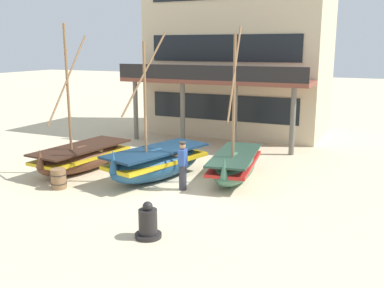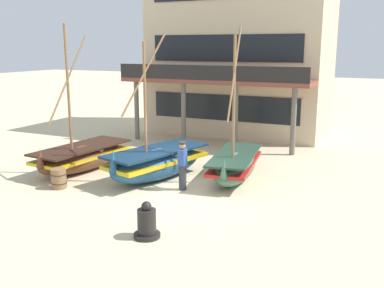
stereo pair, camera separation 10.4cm
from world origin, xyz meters
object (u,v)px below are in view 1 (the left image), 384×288
object	(u,v)px
harbor_building_main	(240,48)
fishing_boat_centre_large	(82,157)
fishing_boat_near_left	(235,165)
fisherman_by_hull	(183,166)
capstan_winch	(148,223)
wooden_barrel	(59,179)
fishing_boat_far_right	(156,162)

from	to	relation	value
harbor_building_main	fishing_boat_centre_large	bearing A→B (deg)	-105.13
fishing_boat_near_left	fisherman_by_hull	size ratio (longest dim) A/B	3.29
capstan_winch	wooden_barrel	size ratio (longest dim) A/B	1.39
fishing_boat_centre_large	capstan_winch	bearing A→B (deg)	-37.96
fishing_boat_near_left	harbor_building_main	xyz separation A→B (m)	(-3.03, 9.27, 4.17)
fishing_boat_centre_large	harbor_building_main	size ratio (longest dim) A/B	0.57
fishing_boat_centre_large	capstan_winch	world-z (taller)	fishing_boat_centre_large
fishing_boat_centre_large	fishing_boat_near_left	bearing A→B (deg)	13.47
fishing_boat_near_left	fisherman_by_hull	world-z (taller)	fishing_boat_near_left
fishing_boat_centre_large	wooden_barrel	distance (m)	2.32
wooden_barrel	harbor_building_main	world-z (taller)	harbor_building_main
fishing_boat_centre_large	capstan_winch	distance (m)	7.09
capstan_winch	wooden_barrel	xyz separation A→B (m)	(-4.84, 2.17, -0.03)
fishing_boat_far_right	harbor_building_main	distance (m)	11.25
fishing_boat_centre_large	fisherman_by_hull	world-z (taller)	fishing_boat_centre_large
fishing_boat_near_left	wooden_barrel	world-z (taller)	fishing_boat_near_left
harbor_building_main	wooden_barrel	bearing A→B (deg)	-99.46
fishing_boat_centre_large	fishing_boat_far_right	bearing A→B (deg)	3.70
fishing_boat_near_left	fishing_boat_centre_large	xyz separation A→B (m)	(-5.92, -1.42, -0.00)
fishing_boat_far_right	fishing_boat_near_left	bearing A→B (deg)	24.55
harbor_building_main	capstan_winch	bearing A→B (deg)	-79.84
fishing_boat_far_right	fisherman_by_hull	xyz separation A→B (m)	(1.43, -0.73, 0.20)
wooden_barrel	fisherman_by_hull	bearing A→B (deg)	22.84
wooden_barrel	harbor_building_main	size ratio (longest dim) A/B	0.07
fishing_boat_centre_large	wooden_barrel	size ratio (longest dim) A/B	8.06
fishing_boat_near_left	capstan_winch	size ratio (longest dim) A/B	5.70
fishing_boat_centre_large	fishing_boat_far_right	xyz separation A→B (m)	(3.28, 0.21, 0.08)
capstan_winch	wooden_barrel	world-z (taller)	capstan_winch
capstan_winch	harbor_building_main	size ratio (longest dim) A/B	0.10
capstan_winch	wooden_barrel	bearing A→B (deg)	155.84
wooden_barrel	harbor_building_main	bearing A→B (deg)	80.54
fishing_boat_near_left	wooden_barrel	bearing A→B (deg)	-145.15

